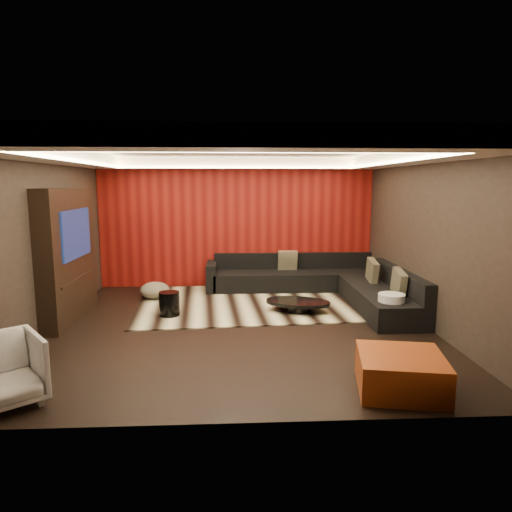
{
  "coord_description": "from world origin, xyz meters",
  "views": [
    {
      "loc": [
        -0.11,
        -7.06,
        2.27
      ],
      "look_at": [
        0.3,
        0.6,
        1.05
      ],
      "focal_mm": 32.0,
      "sensor_mm": 36.0,
      "label": 1
    }
  ],
  "objects": [
    {
      "name": "soffit_front",
      "position": [
        0.0,
        -2.7,
        2.69
      ],
      "size": [
        6.0,
        0.6,
        0.22
      ],
      "primitive_type": "cube",
      "color": "silver",
      "rests_on": "ground"
    },
    {
      "name": "striped_pouf",
      "position": [
        -1.64,
        1.85,
        0.18
      ],
      "size": [
        0.68,
        0.68,
        0.32
      ],
      "primitive_type": "ellipsoid",
      "rotation": [
        0.0,
        0.0,
        0.19
      ],
      "color": "beige",
      "rests_on": "rug"
    },
    {
      "name": "white_side_table",
      "position": [
        2.44,
        -0.08,
        0.26
      ],
      "size": [
        0.55,
        0.55,
        0.52
      ],
      "primitive_type": "cylinder",
      "rotation": [
        0.0,
        0.0,
        0.41
      ],
      "color": "silver",
      "rests_on": "floor"
    },
    {
      "name": "cove_right",
      "position": [
        2.36,
        0.0,
        2.6
      ],
      "size": [
        0.08,
        4.8,
        0.04
      ],
      "primitive_type": "cube",
      "color": "#FFD899",
      "rests_on": "ground"
    },
    {
      "name": "sectional_sofa",
      "position": [
        1.73,
        1.86,
        0.26
      ],
      "size": [
        3.65,
        3.5,
        0.75
      ],
      "color": "black",
      "rests_on": "floor"
    },
    {
      "name": "tv_surround",
      "position": [
        -2.85,
        0.6,
        1.1
      ],
      "size": [
        0.3,
        2.0,
        2.2
      ],
      "primitive_type": "cube",
      "color": "black",
      "rests_on": "ground"
    },
    {
      "name": "wall_left",
      "position": [
        -3.01,
        0.0,
        1.4
      ],
      "size": [
        0.02,
        6.0,
        2.8
      ],
      "primitive_type": "cube",
      "color": "black",
      "rests_on": "ground"
    },
    {
      "name": "drum_stool",
      "position": [
        -1.2,
        0.62,
        0.23
      ],
      "size": [
        0.45,
        0.45,
        0.41
      ],
      "primitive_type": "cylinder",
      "rotation": [
        0.0,
        0.0,
        0.36
      ],
      "color": "black",
      "rests_on": "rug"
    },
    {
      "name": "wall_right",
      "position": [
        3.01,
        0.0,
        1.4
      ],
      "size": [
        0.02,
        6.0,
        2.8
      ],
      "primitive_type": "cube",
      "color": "black",
      "rests_on": "ground"
    },
    {
      "name": "red_feature_wall",
      "position": [
        0.0,
        2.97,
        1.4
      ],
      "size": [
        5.98,
        0.05,
        2.78
      ],
      "primitive_type": "cube",
      "color": "#6B0C0A",
      "rests_on": "ground"
    },
    {
      "name": "coffee_table",
      "position": [
        1.05,
        0.76,
        0.12
      ],
      "size": [
        1.46,
        1.46,
        0.19
      ],
      "primitive_type": "cylinder",
      "rotation": [
        0.0,
        0.0,
        -0.32
      ],
      "color": "black",
      "rests_on": "rug"
    },
    {
      "name": "armchair",
      "position": [
        -2.5,
        -2.5,
        0.36
      ],
      "size": [
        1.1,
        1.1,
        0.72
      ],
      "primitive_type": "imported",
      "rotation": [
        0.0,
        0.0,
        0.65
      ],
      "color": "silver",
      "rests_on": "floor"
    },
    {
      "name": "soffit_left",
      "position": [
        -2.7,
        0.0,
        2.69
      ],
      "size": [
        0.6,
        4.8,
        0.22
      ],
      "primitive_type": "cube",
      "color": "silver",
      "rests_on": "ground"
    },
    {
      "name": "cove_left",
      "position": [
        -2.36,
        0.0,
        2.6
      ],
      "size": [
        0.08,
        4.8,
        0.04
      ],
      "primitive_type": "cube",
      "color": "#FFD899",
      "rests_on": "ground"
    },
    {
      "name": "soffit_right",
      "position": [
        2.7,
        0.0,
        2.69
      ],
      "size": [
        0.6,
        4.8,
        0.22
      ],
      "primitive_type": "cube",
      "color": "silver",
      "rests_on": "ground"
    },
    {
      "name": "cove_back",
      "position": [
        0.0,
        2.36,
        2.6
      ],
      "size": [
        4.8,
        0.08,
        0.04
      ],
      "primitive_type": "cube",
      "color": "#FFD899",
      "rests_on": "ground"
    },
    {
      "name": "floor",
      "position": [
        0.0,
        0.0,
        -0.01
      ],
      "size": [
        6.0,
        6.0,
        0.02
      ],
      "primitive_type": "cube",
      "color": "black",
      "rests_on": "ground"
    },
    {
      "name": "orange_ottoman",
      "position": [
        1.75,
        -2.38,
        0.2
      ],
      "size": [
        1.07,
        1.07,
        0.41
      ],
      "primitive_type": "cube",
      "rotation": [
        0.0,
        0.0,
        -0.19
      ],
      "color": "maroon",
      "rests_on": "floor"
    },
    {
      "name": "throw_pillows",
      "position": [
        2.12,
        1.45,
        0.62
      ],
      "size": [
        1.87,
        2.72,
        0.5
      ],
      "color": "tan",
      "rests_on": "sectional_sofa"
    },
    {
      "name": "soffit_back",
      "position": [
        0.0,
        2.7,
        2.69
      ],
      "size": [
        6.0,
        0.6,
        0.22
      ],
      "primitive_type": "cube",
      "color": "silver",
      "rests_on": "ground"
    },
    {
      "name": "tv_shelf",
      "position": [
        -2.69,
        0.6,
        0.7
      ],
      "size": [
        0.04,
        1.6,
        0.04
      ],
      "primitive_type": "cube",
      "color": "black",
      "rests_on": "ground"
    },
    {
      "name": "rug",
      "position": [
        0.11,
        1.46,
        0.01
      ],
      "size": [
        4.19,
        3.26,
        0.02
      ],
      "primitive_type": "cube",
      "rotation": [
        0.0,
        0.0,
        0.07
      ],
      "color": "beige",
      "rests_on": "floor"
    },
    {
      "name": "wall_back",
      "position": [
        0.0,
        3.01,
        1.4
      ],
      "size": [
        6.0,
        0.02,
        2.8
      ],
      "primitive_type": "cube",
      "color": "black",
      "rests_on": "ground"
    },
    {
      "name": "ceiling",
      "position": [
        0.0,
        0.0,
        2.81
      ],
      "size": [
        6.0,
        6.0,
        0.02
      ],
      "primitive_type": "cube",
      "color": "silver",
      "rests_on": "ground"
    },
    {
      "name": "cove_front",
      "position": [
        0.0,
        -2.36,
        2.6
      ],
      "size": [
        4.8,
        0.08,
        0.04
      ],
      "primitive_type": "cube",
      "color": "#FFD899",
      "rests_on": "ground"
    },
    {
      "name": "tv_screen",
      "position": [
        -2.69,
        0.6,
        1.45
      ],
      "size": [
        0.04,
        1.3,
        0.8
      ],
      "primitive_type": "cube",
      "color": "black",
      "rests_on": "ground"
    }
  ]
}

